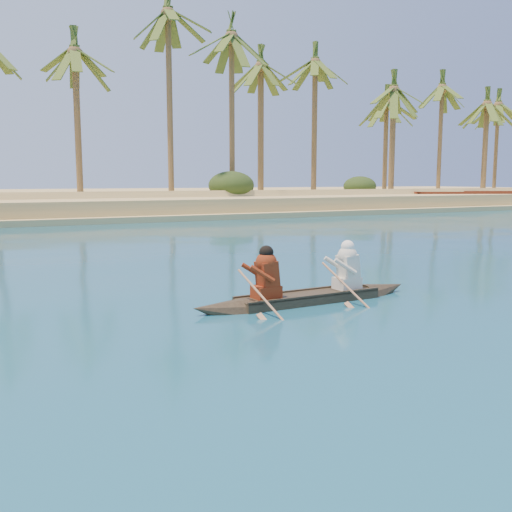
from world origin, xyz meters
TOP-DOWN VIEW (x-y plane):
  - ground at (0.00, 0.00)m, footprint 160.00×160.00m
  - sandy_embankment at (0.00, 46.89)m, footprint 150.00×51.00m
  - palm_grove at (0.00, 35.00)m, footprint 110.00×14.00m
  - shrub_cluster at (0.00, 31.50)m, footprint 100.00×6.00m
  - canoe at (0.14, -1.36)m, footprint 5.29×0.89m
  - barge_right at (35.18, 27.00)m, footprint 11.19×7.37m

SIDE VIEW (x-z plane):
  - ground at x=0.00m, z-range 0.00..0.00m
  - canoe at x=0.14m, z-range -0.45..1.01m
  - sandy_embankment at x=0.00m, z-range -0.22..1.28m
  - barge_right at x=35.18m, z-range -0.27..1.51m
  - shrub_cluster at x=0.00m, z-range 0.00..2.40m
  - palm_grove at x=0.00m, z-range 0.00..16.00m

